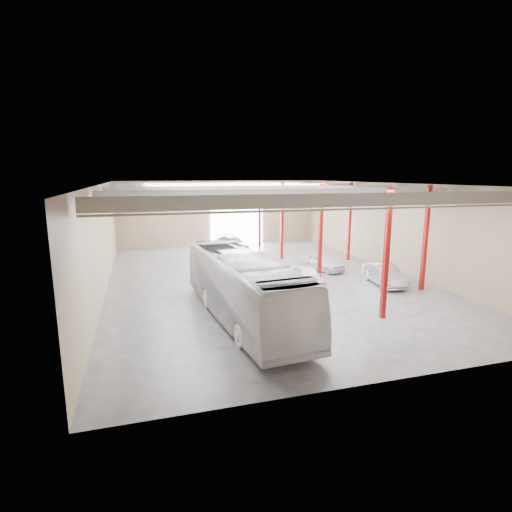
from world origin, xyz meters
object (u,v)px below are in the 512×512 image
black_sedan (270,304)px  car_right_far (322,262)px  car_row_c (232,243)px  car_row_b (228,264)px  coach_bus (243,287)px  car_right_near (385,275)px  car_row_a (307,276)px

black_sedan → car_right_far: size_ratio=1.20×
car_row_c → car_row_b: bearing=-116.1°
coach_bus → car_right_near: coach_bus is taller
car_right_near → coach_bus: bearing=-153.4°
coach_bus → car_right_far: size_ratio=3.20×
coach_bus → car_row_a: (6.00, 5.20, -1.11)m
coach_bus → car_right_near: size_ratio=2.89×
car_row_a → car_right_near: size_ratio=0.90×
car_row_b → car_right_near: bearing=-53.4°
car_row_a → car_row_c: (-2.05, 14.43, 0.03)m
car_row_a → car_right_far: same height
coach_bus → car_row_b: bearing=76.8°
black_sedan → car_row_a: car_row_a is taller
coach_bus → car_right_near: bearing=13.6°
black_sedan → coach_bus: bearing=168.0°
black_sedan → car_row_c: bearing=70.7°
car_row_a → car_right_far: 4.84m
coach_bus → car_row_a: 8.02m
black_sedan → car_row_b: car_row_b is taller
black_sedan → car_row_a: 6.88m
car_row_b → car_right_near: 11.82m
car_right_near → car_right_far: (-2.30, 5.20, -0.05)m
car_row_a → car_row_c: car_row_c is taller
car_row_a → car_row_b: size_ratio=0.93×
car_row_a → car_row_b: (-4.50, 5.20, 0.03)m
coach_bus → car_right_near: (11.30, 3.80, -1.06)m
car_row_b → car_row_c: bearing=55.7°
car_right_near → car_row_a: bearing=173.2°
car_row_c → car_right_near: bearing=-76.3°
coach_bus → black_sedan: 1.88m
black_sedan → car_right_far: 11.71m
coach_bus → car_row_a: bearing=36.0°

